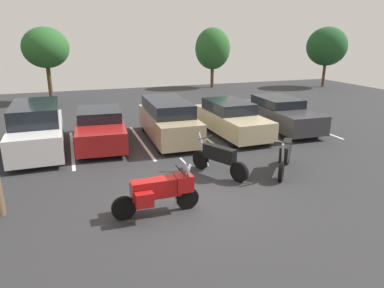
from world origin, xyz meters
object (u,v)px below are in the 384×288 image
at_px(motorcycle_third, 285,155).
at_px(motorcycle_touring, 159,190).
at_px(car_white, 37,129).
at_px(car_red, 100,127).
at_px(car_champagne, 231,119).
at_px(car_tan, 168,120).
at_px(car_charcoal, 281,114).
at_px(motorcycle_second, 219,158).

bearing_deg(motorcycle_third, motorcycle_touring, -163.24).
distance_m(car_white, car_red, 2.43).
relative_size(motorcycle_third, car_champagne, 0.38).
bearing_deg(motorcycle_touring, motorcycle_third, 16.76).
distance_m(car_red, car_champagne, 5.77).
relative_size(motorcycle_third, car_tan, 0.38).
height_order(car_red, car_charcoal, car_charcoal).
height_order(car_red, car_champagne, car_champagne).
distance_m(motorcycle_second, motorcycle_third, 2.23).
height_order(car_tan, car_champagne, car_tan).
bearing_deg(car_tan, motorcycle_third, -62.62).
height_order(motorcycle_third, car_white, car_white).
bearing_deg(car_red, car_champagne, -5.07).
height_order(motorcycle_second, car_tan, car_tan).
relative_size(car_red, car_charcoal, 1.00).
bearing_deg(car_red, motorcycle_second, -55.97).
height_order(motorcycle_second, car_champagne, car_champagne).
bearing_deg(car_tan, motorcycle_touring, -107.55).
height_order(motorcycle_touring, car_tan, car_tan).
distance_m(motorcycle_third, car_red, 7.63).
height_order(motorcycle_touring, motorcycle_third, motorcycle_touring).
bearing_deg(motorcycle_third, motorcycle_second, 167.13).
relative_size(motorcycle_touring, motorcycle_second, 1.10).
height_order(car_champagne, car_charcoal, car_champagne).
bearing_deg(car_white, car_charcoal, -0.77).
height_order(motorcycle_touring, car_white, car_white).
height_order(motorcycle_third, car_charcoal, car_charcoal).
height_order(car_white, car_tan, car_white).
height_order(motorcycle_touring, motorcycle_second, motorcycle_touring).
bearing_deg(motorcycle_touring, car_champagne, 51.59).
bearing_deg(car_tan, car_champagne, -3.83).
xyz_separation_m(motorcycle_touring, motorcycle_third, (4.63, 1.40, -0.04)).
height_order(motorcycle_third, car_red, car_red).
distance_m(motorcycle_touring, car_white, 7.28).
distance_m(car_white, car_charcoal, 10.90).
relative_size(motorcycle_second, car_red, 0.42).
xyz_separation_m(motorcycle_touring, motorcycle_second, (2.46, 1.89, -0.06)).
xyz_separation_m(car_white, car_champagne, (8.16, -0.29, -0.17)).
distance_m(car_red, car_charcoal, 8.50).
relative_size(motorcycle_touring, motorcycle_third, 1.24).
xyz_separation_m(motorcycle_touring, car_tan, (2.03, 6.42, 0.23)).
relative_size(motorcycle_third, car_charcoal, 0.37).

